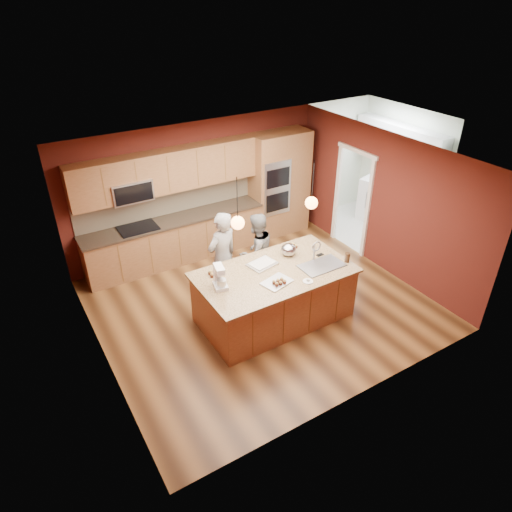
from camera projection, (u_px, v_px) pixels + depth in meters
floor at (260, 304)px, 8.21m from camera, size 5.50×5.50×0.00m
ceiling at (261, 159)px, 6.81m from camera, size 5.50×5.50×0.00m
wall_back at (196, 188)px, 9.34m from camera, size 5.50×0.00×5.50m
wall_front at (366, 321)px, 5.68m from camera, size 5.50×0.00×5.50m
wall_left at (91, 288)px, 6.29m from camera, size 0.00×5.00×5.00m
wall_right at (382, 202)px, 8.74m from camera, size 0.00×5.00×5.00m
cabinet_run at (172, 216)px, 9.04m from camera, size 3.74×0.64×2.30m
oven_column at (279, 184)px, 10.04m from camera, size 1.30×0.62×2.30m
doorway_trim at (352, 202)px, 9.47m from camera, size 0.08×1.11×2.20m
laundry_room at (400, 142)px, 10.02m from camera, size 2.60×2.70×2.70m
pendant_left at (238, 223)px, 6.56m from camera, size 0.20×0.20×0.80m
pendant_right at (311, 203)px, 7.15m from camera, size 0.20×0.20×0.80m
island at (275, 294)px, 7.64m from camera, size 2.55×1.43×1.32m
person_left at (222, 257)px, 7.95m from camera, size 0.70×0.55×1.71m
person_right at (256, 252)px, 8.31m from camera, size 0.81×0.68×1.50m
stand_mixer at (220, 278)px, 6.95m from camera, size 0.25×0.30×0.37m
sheet_cake at (262, 264)px, 7.56m from camera, size 0.52×0.42×0.05m
cooling_rack at (277, 282)px, 7.12m from camera, size 0.52×0.43×0.02m
mixing_bowl at (289, 250)px, 7.80m from camera, size 0.26×0.26×0.22m
plate at (308, 281)px, 7.15m from camera, size 0.16×0.16×0.01m
tumbler at (347, 258)px, 7.62m from camera, size 0.08×0.08×0.17m
phone at (320, 255)px, 7.84m from camera, size 0.14×0.08×0.01m
cupcakes_left at (216, 272)px, 7.32m from camera, size 0.26×0.17×0.08m
cupcakes_rack at (279, 282)px, 7.06m from camera, size 0.22×0.15×0.07m
cupcakes_right at (291, 246)px, 8.03m from camera, size 0.23×0.16×0.07m
washer at (394, 207)px, 10.43m from camera, size 0.81×0.83×1.10m
dryer at (376, 199)px, 10.92m from camera, size 0.80×0.81×1.02m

